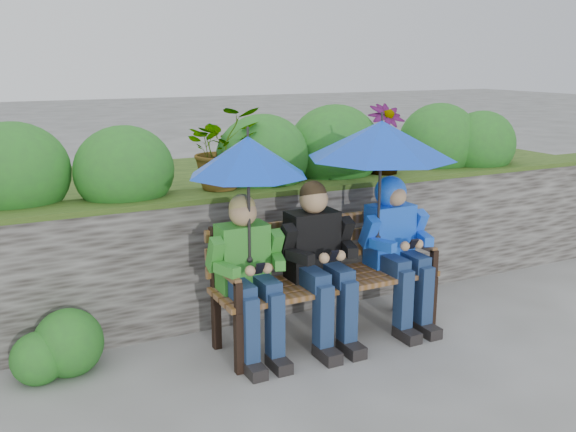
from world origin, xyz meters
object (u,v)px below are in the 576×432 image
boy_middle (319,256)px  umbrella_left (248,156)px  park_bench (323,270)px  umbrella_right (381,140)px  boy_right (396,239)px  boy_left (248,270)px

boy_middle → umbrella_left: bearing=179.4°
boy_middle → park_bench: bearing=46.1°
umbrella_right → boy_middle: bearing=-178.5°
boy_right → umbrella_left: 1.42m
boy_left → umbrella_left: 0.77m
umbrella_right → umbrella_left: bearing=-179.6°
umbrella_right → boy_left: bearing=-179.5°
park_bench → boy_right: (0.60, -0.07, 0.18)m
park_bench → boy_right: size_ratio=1.47×
park_bench → boy_middle: 0.19m
boy_left → boy_middle: boy_middle is taller
boy_middle → umbrella_right: bearing=1.5°
boy_left → boy_middle: bearing=-0.5°
umbrella_left → umbrella_right: size_ratio=0.84×
boy_middle → umbrella_right: 0.95m
park_bench → boy_left: boy_left is taller
boy_middle → boy_right: (0.69, 0.02, 0.03)m
boy_left → umbrella_left: size_ratio=1.24×
boy_left → umbrella_left: umbrella_left is taller
umbrella_left → umbrella_right: (1.05, 0.01, 0.05)m
boy_left → umbrella_right: umbrella_right is taller
boy_left → umbrella_left: bearing=4.1°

